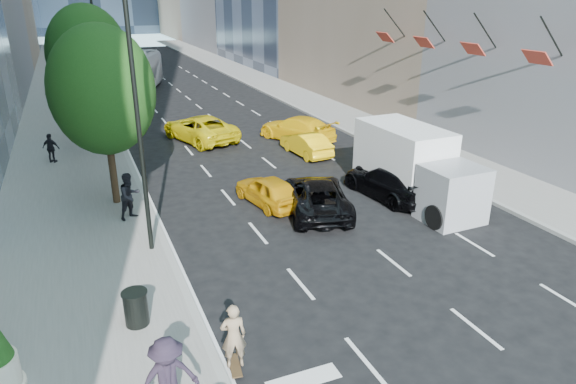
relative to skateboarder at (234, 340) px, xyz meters
name	(u,v)px	position (x,y,z in m)	size (l,w,h in m)	color
ground	(368,268)	(5.60, 3.00, -0.86)	(160.00, 160.00, 0.00)	black
sidewalk_left	(65,111)	(-3.40, 33.00, -0.78)	(6.00, 120.00, 0.15)	slate
sidewalk_right	(291,94)	(15.60, 33.00, -0.78)	(4.00, 120.00, 0.15)	slate
lamp_near	(140,88)	(-0.72, 7.00, 4.95)	(2.13, 0.22, 10.00)	black
lamp_far	(99,41)	(-0.72, 25.00, 4.95)	(2.13, 0.22, 10.00)	black
tree_near	(102,91)	(-1.60, 12.00, 4.11)	(4.20, 4.20, 7.46)	black
tree_mid	(88,55)	(-1.60, 22.00, 4.46)	(4.50, 4.50, 7.99)	black
tree_far	(81,47)	(-1.60, 35.00, 3.77)	(3.90, 3.90, 6.92)	black
traffic_signal	(87,43)	(-0.80, 43.00, 3.38)	(2.48, 0.53, 5.20)	black
facade_flags	(449,42)	(16.24, 13.00, 5.33)	(1.85, 13.30, 2.05)	black
skateboarder	(234,340)	(0.00, 0.00, 0.00)	(0.63, 0.41, 1.72)	#8C7357
black_sedan_lincoln	(317,196)	(6.10, 8.00, -0.15)	(2.36, 5.12, 1.42)	black
black_sedan_mercedes	(389,182)	(9.80, 8.27, -0.14)	(2.02, 4.97, 1.44)	black
taxi_a	(269,190)	(4.50, 9.50, -0.20)	(1.55, 3.84, 1.31)	orange
taxi_b	(306,144)	(9.08, 15.57, -0.21)	(1.37, 3.92, 1.29)	yellow
taxi_c	(200,128)	(4.25, 20.81, -0.06)	(2.66, 5.77, 1.60)	#DBC30B
taxi_d	(297,129)	(9.80, 18.50, -0.09)	(2.15, 5.29, 1.54)	yellow
city_bus	(131,74)	(2.40, 38.75, 0.92)	(2.98, 12.74, 3.55)	white
box_truck	(415,165)	(10.59, 7.56, 0.75)	(2.59, 6.68, 3.16)	white
pedestrian_a	(130,196)	(-1.20, 9.98, 0.24)	(0.92, 0.72, 1.90)	black
pedestrian_b	(51,148)	(-4.17, 19.13, 0.08)	(0.92, 0.38, 1.57)	black
pedestrian_c	(168,379)	(-1.73, -1.07, 0.28)	(1.28, 0.73, 1.98)	black
trash_can	(136,309)	(-1.96, 2.61, -0.23)	(0.64, 0.64, 0.96)	black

